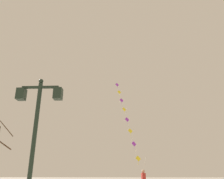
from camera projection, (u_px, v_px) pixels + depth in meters
The scene contains 2 objects.
twin_lantern_lamp_post at pixel (37, 118), 7.43m from camera, with size 1.56×0.28×4.56m.
kite_train at pixel (127, 120), 23.31m from camera, with size 2.60×8.34×12.36m.
Camera 1 is at (1.15, -0.00, 1.44)m, focal length 36.00 mm.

